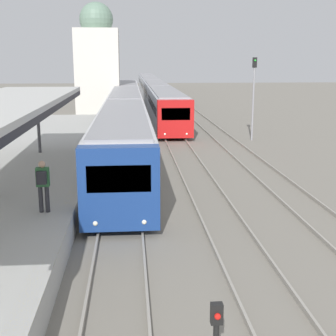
{
  "coord_description": "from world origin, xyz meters",
  "views": [
    {
      "loc": [
        0.4,
        -2.29,
        5.6
      ],
      "look_at": [
        1.78,
        14.88,
        1.64
      ],
      "focal_mm": 50.0,
      "sensor_mm": 36.0,
      "label": 1
    }
  ],
  "objects_px": {
    "train_near": "(126,108)",
    "signal_mast_far": "(254,90)",
    "person_on_platform": "(43,182)",
    "train_far": "(152,89)"
  },
  "relations": [
    {
      "from": "train_far",
      "to": "train_near",
      "type": "bearing_deg",
      "value": -97.59
    },
    {
      "from": "person_on_platform",
      "to": "train_far",
      "type": "bearing_deg",
      "value": 83.51
    },
    {
      "from": "person_on_platform",
      "to": "signal_mast_far",
      "type": "height_order",
      "value": "signal_mast_far"
    },
    {
      "from": "person_on_platform",
      "to": "train_near",
      "type": "height_order",
      "value": "train_near"
    },
    {
      "from": "train_near",
      "to": "train_far",
      "type": "height_order",
      "value": "train_near"
    },
    {
      "from": "train_near",
      "to": "signal_mast_far",
      "type": "bearing_deg",
      "value": -38.06
    },
    {
      "from": "train_near",
      "to": "train_far",
      "type": "xyz_separation_m",
      "value": [
        3.56,
        26.72,
        -0.02
      ]
    },
    {
      "from": "signal_mast_far",
      "to": "person_on_platform",
      "type": "bearing_deg",
      "value": -122.03
    },
    {
      "from": "train_near",
      "to": "train_far",
      "type": "relative_size",
      "value": 0.75
    },
    {
      "from": "train_far",
      "to": "person_on_platform",
      "type": "bearing_deg",
      "value": -96.49
    }
  ]
}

